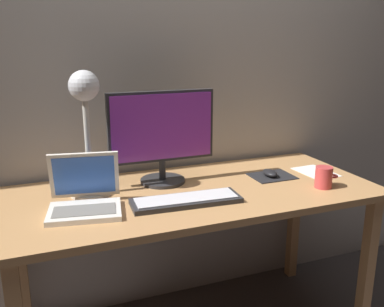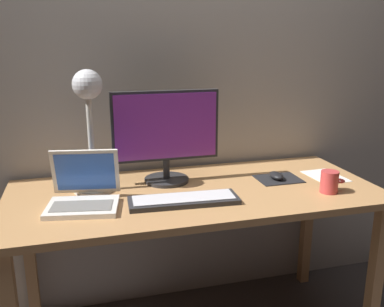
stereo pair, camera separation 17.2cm
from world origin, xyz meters
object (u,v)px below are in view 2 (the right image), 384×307
at_px(monitor, 166,132).
at_px(mouse, 276,176).
at_px(keyboard_main, 184,200).
at_px(coffee_mug, 330,182).
at_px(desk_lamp, 89,108).
at_px(laptop, 84,190).

relative_size(monitor, mouse, 5.02).
bearing_deg(monitor, keyboard_main, -87.68).
xyz_separation_m(monitor, coffee_mug, (0.64, -0.32, -0.18)).
bearing_deg(desk_lamp, keyboard_main, -35.04).
xyz_separation_m(desk_lamp, coffee_mug, (0.97, -0.29, -0.31)).
distance_m(mouse, coffee_mug, 0.26).
bearing_deg(coffee_mug, mouse, 124.27).
height_order(keyboard_main, laptop, laptop).
relative_size(keyboard_main, coffee_mug, 4.07).
bearing_deg(desk_lamp, mouse, -5.16).
bearing_deg(monitor, laptop, -153.56).
bearing_deg(coffee_mug, monitor, 153.20).
distance_m(monitor, desk_lamp, 0.35).
height_order(keyboard_main, mouse, mouse).
bearing_deg(coffee_mug, desk_lamp, 163.59).
xyz_separation_m(laptop, desk_lamp, (0.04, 0.15, 0.30)).
bearing_deg(mouse, laptop, -175.27).
bearing_deg(coffee_mug, keyboard_main, 175.71).
distance_m(monitor, laptop, 0.45).
bearing_deg(desk_lamp, monitor, 6.62).
xyz_separation_m(monitor, laptop, (-0.37, -0.18, -0.17)).
relative_size(desk_lamp, mouse, 5.39).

